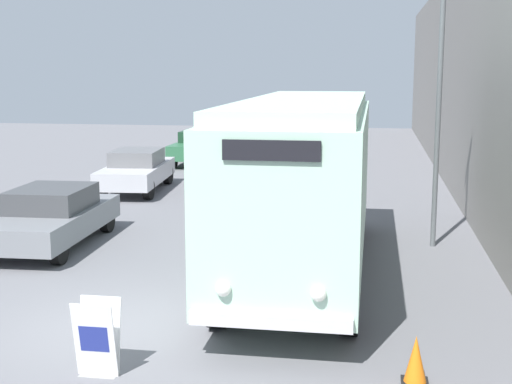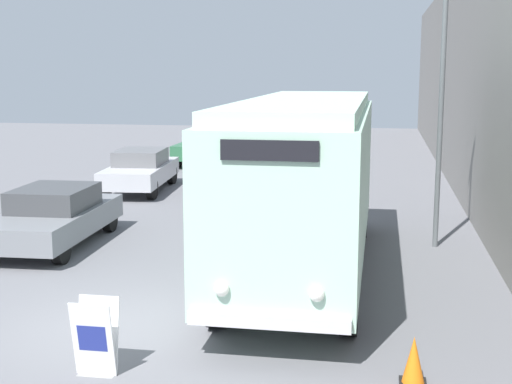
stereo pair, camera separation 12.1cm
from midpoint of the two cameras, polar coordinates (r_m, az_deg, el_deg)
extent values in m
plane|color=slate|center=(11.98, -11.73, -10.65)|extent=(80.00, 80.00, 0.00)
cube|color=gray|center=(20.62, 17.11, 8.46)|extent=(0.30, 60.00, 7.59)
cylinder|color=black|center=(11.68, -3.31, -8.13)|extent=(0.28, 1.10, 1.10)
cylinder|color=black|center=(11.42, 7.20, -8.62)|extent=(0.28, 1.10, 1.10)
cylinder|color=black|center=(18.04, 1.33, -1.65)|extent=(0.28, 1.10, 1.10)
cylinder|color=black|center=(17.87, 8.05, -1.85)|extent=(0.28, 1.10, 1.10)
cube|color=#B2DBC1|center=(14.41, 3.65, 0.99)|extent=(2.43, 9.47, 2.77)
cube|color=silver|center=(14.25, 3.72, 6.98)|extent=(2.24, 9.09, 0.24)
cube|color=silver|center=(10.10, 0.78, -10.33)|extent=(2.31, 0.12, 0.20)
sphere|color=white|center=(10.10, -2.97, -7.76)|extent=(0.22, 0.22, 0.22)
sphere|color=white|center=(9.92, 4.68, -8.13)|extent=(0.22, 0.22, 0.22)
cube|color=black|center=(9.58, 0.85, 3.34)|extent=(1.34, 0.06, 0.28)
cube|color=gray|center=(10.34, -12.82, -14.06)|extent=(0.52, 0.23, 0.01)
cube|color=white|center=(10.06, -13.14, -11.50)|extent=(0.58, 0.21, 1.07)
cube|color=white|center=(10.22, -12.73, -11.13)|extent=(0.58, 0.21, 1.07)
cube|color=navy|center=(10.04, -13.18, -11.39)|extent=(0.41, 0.07, 0.38)
cylinder|color=#595E60|center=(16.91, 14.19, 6.33)|extent=(0.12, 0.12, 6.39)
cylinder|color=black|center=(15.86, -15.71, -4.55)|extent=(0.22, 0.60, 0.60)
cylinder|color=black|center=(19.29, -16.67, -2.05)|extent=(0.22, 0.60, 0.60)
cylinder|color=black|center=(18.68, -12.02, -2.23)|extent=(0.22, 0.60, 0.60)
cube|color=slate|center=(17.51, -16.28, -2.28)|extent=(2.08, 4.58, 0.56)
cube|color=#3F4043|center=(17.51, -16.22, -0.48)|extent=(1.70, 2.09, 0.51)
cylinder|color=black|center=(23.37, -12.40, 0.26)|extent=(0.22, 0.68, 0.68)
cylinder|color=black|center=(22.97, -8.75, 0.22)|extent=(0.22, 0.68, 0.68)
cylinder|color=black|center=(26.34, -10.45, 1.40)|extent=(0.22, 0.68, 0.68)
cylinder|color=black|center=(25.99, -7.20, 1.38)|extent=(0.22, 0.68, 0.68)
cube|color=#B7B7BC|center=(24.61, -9.68, 1.50)|extent=(2.17, 4.66, 0.57)
cube|color=slate|center=(24.65, -9.65, 2.77)|extent=(1.69, 2.16, 0.50)
cylinder|color=black|center=(30.18, -6.74, 2.60)|extent=(0.22, 0.71, 0.71)
cylinder|color=black|center=(29.77, -3.88, 2.55)|extent=(0.22, 0.71, 0.71)
cylinder|color=black|center=(33.30, -5.14, 3.32)|extent=(0.22, 0.71, 0.71)
cylinder|color=black|center=(32.93, -2.52, 3.27)|extent=(0.22, 0.71, 0.71)
cube|color=#2D6642|center=(31.50, -4.55, 3.51)|extent=(1.86, 4.69, 0.61)
cube|color=#193824|center=(31.55, -4.51, 4.51)|extent=(1.56, 2.12, 0.47)
cube|color=black|center=(10.07, 12.23, -14.64)|extent=(0.36, 0.36, 0.03)
cone|color=orange|center=(9.94, 12.31, -12.90)|extent=(0.30, 0.30, 0.63)
camera|label=1|loc=(0.06, -90.29, -0.05)|focal=50.00mm
camera|label=2|loc=(0.06, 89.71, 0.05)|focal=50.00mm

